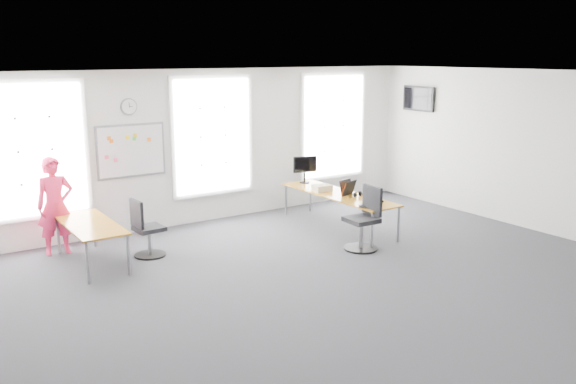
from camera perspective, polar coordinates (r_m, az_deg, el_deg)
floor at (r=9.06m, az=3.06°, el=-8.39°), size 10.00×10.00×0.00m
ceiling at (r=8.45m, az=3.31°, el=10.94°), size 10.00×10.00×0.00m
wall_back at (r=12.01m, az=-8.41°, el=4.18°), size 10.00×0.00×10.00m
wall_right at (r=12.27m, az=22.21°, el=3.54°), size 0.00×10.00×10.00m
window_left at (r=11.02m, az=-22.60°, el=3.62°), size 1.60×0.06×2.20m
window_mid at (r=12.09m, az=-7.09°, el=5.23°), size 1.60×0.06×2.20m
window_right at (r=13.70m, az=4.22°, el=6.17°), size 1.60×0.06×2.20m
desk_right at (r=11.64m, az=4.72°, el=-0.35°), size 0.74×2.77×0.67m
desk_left at (r=10.12m, az=-18.03°, el=-3.11°), size 0.73×1.81×0.66m
chair_right at (r=10.46m, az=7.15°, el=-2.80°), size 0.58×0.58×1.09m
chair_left at (r=10.27m, az=-13.16°, el=-3.62°), size 0.52×0.52×0.98m
person at (r=10.78m, az=-20.94°, el=-1.22°), size 0.62×0.43×1.64m
whiteboard at (r=11.47m, az=-14.45°, el=3.76°), size 1.20×0.03×0.90m
wall_clock at (r=11.38m, az=-14.68°, el=7.74°), size 0.30×0.04×0.30m
tv at (r=14.02m, az=12.13°, el=8.54°), size 0.06×0.90×0.55m
keyboard at (r=10.75m, az=7.60°, el=-1.24°), size 0.44×0.24×0.02m
mouse at (r=11.03m, az=8.74°, el=-0.86°), size 0.08×0.12×0.04m
lens_cap at (r=11.25m, az=7.44°, el=-0.64°), size 0.09×0.09×0.01m
headphones at (r=11.41m, az=6.52°, el=-0.21°), size 0.16×0.09×0.10m
laptop_sleeve at (r=11.48m, az=5.60°, el=0.39°), size 0.37×0.29×0.29m
paper_stack at (r=11.84m, az=3.20°, el=0.39°), size 0.36×0.28×0.12m
monitor at (r=12.52m, az=1.60°, el=2.36°), size 0.48×0.20×0.55m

